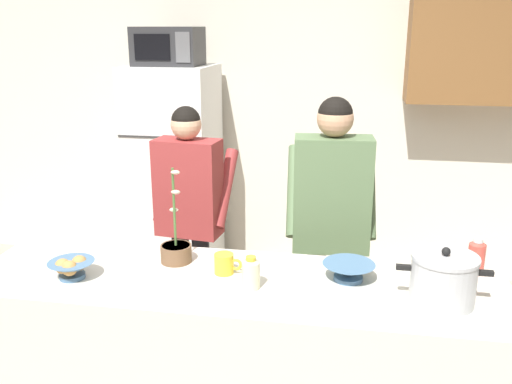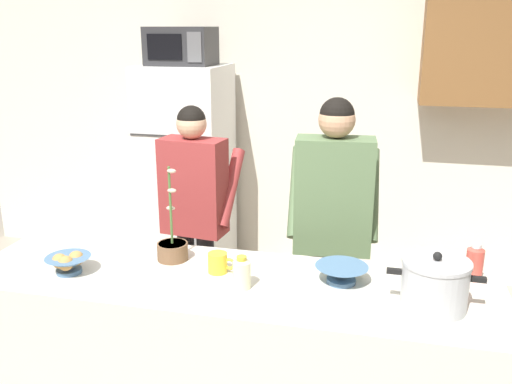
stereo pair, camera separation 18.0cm
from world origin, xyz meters
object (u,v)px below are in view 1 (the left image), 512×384
(empty_bowl, at_px, (349,270))
(bottle_mid_counter, at_px, (476,256))
(coffee_mug, at_px, (225,264))
(potted_orchid, at_px, (176,250))
(person_near_pot, at_px, (189,202))
(person_by_sink, at_px, (331,209))
(cooking_pot, at_px, (443,279))
(refrigerator, at_px, (175,177))
(bread_bowl, at_px, (71,268))
(bottle_near_edge, at_px, (251,273))
(microwave, at_px, (168,46))

(empty_bowl, relative_size, bottle_mid_counter, 1.37)
(coffee_mug, xyz_separation_m, potted_orchid, (-0.26, 0.09, 0.01))
(person_near_pot, bearing_deg, person_by_sink, -13.25)
(cooking_pot, bearing_deg, refrigerator, 132.84)
(person_near_pot, height_order, bread_bowl, person_near_pot)
(refrigerator, distance_m, bottle_near_edge, 2.16)
(refrigerator, distance_m, microwave, 1.01)
(bread_bowl, distance_m, bottle_mid_counter, 1.85)
(cooking_pot, relative_size, empty_bowl, 1.62)
(cooking_pot, bearing_deg, person_near_pot, 144.29)
(bottle_near_edge, relative_size, bottle_mid_counter, 0.86)
(person_near_pot, bearing_deg, refrigerator, 113.27)
(refrigerator, bearing_deg, potted_orchid, -71.77)
(cooking_pot, bearing_deg, bottle_mid_counter, 58.67)
(bread_bowl, bearing_deg, person_by_sink, 36.48)
(refrigerator, height_order, bread_bowl, refrigerator)
(microwave, height_order, potted_orchid, microwave)
(refrigerator, xyz_separation_m, coffee_mug, (0.82, -1.79, 0.10))
(coffee_mug, bearing_deg, empty_bowl, 2.63)
(cooking_pot, xyz_separation_m, bottle_near_edge, (-0.80, -0.01, -0.03))
(bottle_mid_counter, xyz_separation_m, potted_orchid, (-1.40, -0.11, -0.02))
(microwave, distance_m, person_near_pot, 1.34)
(person_by_sink, distance_m, bread_bowl, 1.41)
(bread_bowl, distance_m, bottle_near_edge, 0.82)
(bottle_mid_counter, bearing_deg, potted_orchid, -175.40)
(coffee_mug, height_order, bread_bowl, bread_bowl)
(person_near_pot, bearing_deg, bread_bowl, -103.20)
(bottle_mid_counter, distance_m, potted_orchid, 1.41)
(person_by_sink, relative_size, bread_bowl, 7.98)
(refrigerator, height_order, empty_bowl, refrigerator)
(bottle_near_edge, xyz_separation_m, potted_orchid, (-0.41, 0.22, -0.01))
(microwave, distance_m, bottle_near_edge, 2.31)
(refrigerator, height_order, cooking_pot, refrigerator)
(potted_orchid, bearing_deg, refrigerator, 108.23)
(person_by_sink, relative_size, coffee_mug, 12.71)
(cooking_pot, height_order, coffee_mug, cooking_pot)
(coffee_mug, relative_size, bottle_near_edge, 0.88)
(empty_bowl, relative_size, potted_orchid, 0.50)
(empty_bowl, distance_m, potted_orchid, 0.83)
(empty_bowl, xyz_separation_m, bottle_near_edge, (-0.42, -0.15, 0.03))
(bottle_near_edge, bearing_deg, refrigerator, 116.79)
(coffee_mug, height_order, empty_bowl, coffee_mug)
(coffee_mug, height_order, potted_orchid, potted_orchid)
(cooking_pot, relative_size, coffee_mug, 2.93)
(potted_orchid, bearing_deg, bread_bowl, -147.46)
(bottle_mid_counter, bearing_deg, bread_bowl, -168.34)
(bread_bowl, bearing_deg, refrigerator, 94.42)
(person_near_pot, height_order, potted_orchid, person_near_pot)
(person_by_sink, distance_m, bottle_near_edge, 0.85)
(person_by_sink, height_order, potted_orchid, person_by_sink)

